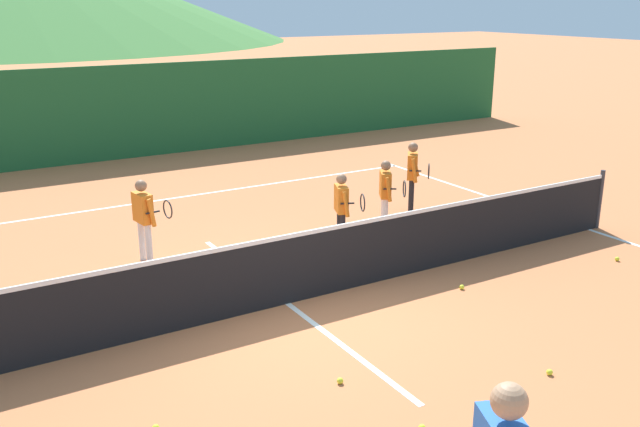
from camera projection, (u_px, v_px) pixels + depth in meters
name	position (u px, v px, depth m)	size (l,w,h in m)	color
ground_plane	(288.00, 304.00, 9.18)	(120.00, 120.00, 0.00)	#C67042
line_baseline_far	(153.00, 201.00, 13.84)	(12.06, 0.08, 0.01)	white
line_sideline_east	(589.00, 229.00, 12.13)	(0.08, 12.12, 0.01)	white
line_service_center	(288.00, 303.00, 9.18)	(0.08, 5.66, 0.01)	white
tennis_net	(287.00, 269.00, 9.03)	(12.53, 0.08, 1.05)	#333338
student_0	(144.00, 213.00, 10.41)	(0.47, 0.60, 1.31)	silver
student_1	(342.00, 204.00, 11.03)	(0.41, 0.68, 1.24)	black
student_2	(386.00, 189.00, 11.82)	(0.41, 0.70, 1.26)	silver
student_3	(413.00, 171.00, 12.89)	(0.47, 0.72, 1.35)	black
tennis_ball_1	(617.00, 259.00, 10.66)	(0.07, 0.07, 0.07)	yellow
tennis_ball_3	(550.00, 372.00, 7.42)	(0.07, 0.07, 0.07)	yellow
tennis_ball_6	(340.00, 381.00, 7.26)	(0.07, 0.07, 0.07)	yellow
tennis_ball_9	(462.00, 287.00, 9.62)	(0.07, 0.07, 0.07)	yellow
windscreen_fence	(97.00, 115.00, 16.92)	(26.53, 0.08, 2.35)	#1E5B2D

